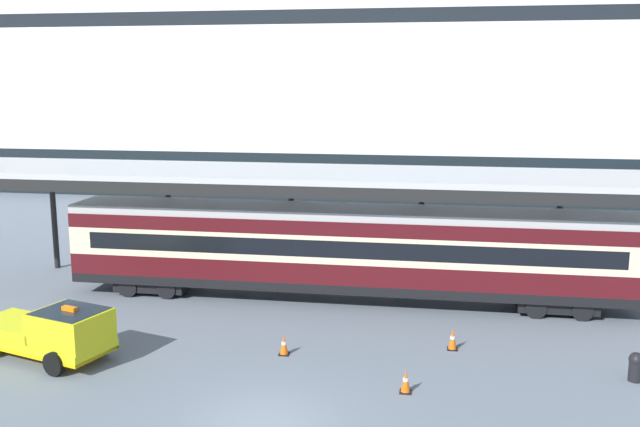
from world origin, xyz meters
name	(u,v)px	position (x,y,z in m)	size (l,w,h in m)	color
ground_plane	(264,423)	(0.00, 0.00, 0.00)	(400.00, 400.00, 0.00)	slate
cruise_ship	(346,57)	(-4.17, 49.89, 11.56)	(166.42, 27.03, 35.00)	black
platform_canopy	(349,178)	(0.87, 12.03, 5.33)	(36.85, 5.64, 5.60)	#B8B8B8
train_carriage	(347,249)	(0.87, 11.58, 2.31)	(24.31, 2.81, 4.11)	black
service_truck	(51,331)	(-8.32, 3.36, 0.99)	(5.56, 3.46, 2.02)	yellow
traffic_cone_near	(453,339)	(5.34, 6.49, 0.39)	(0.36, 0.36, 0.78)	black
traffic_cone_mid	(284,345)	(-0.51, 5.03, 0.36)	(0.36, 0.36, 0.73)	black
traffic_cone_far	(406,381)	(3.85, 2.66, 0.36)	(0.36, 0.36, 0.74)	black
quay_bollard	(636,366)	(11.08, 4.73, 0.52)	(0.48, 0.48, 0.96)	black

